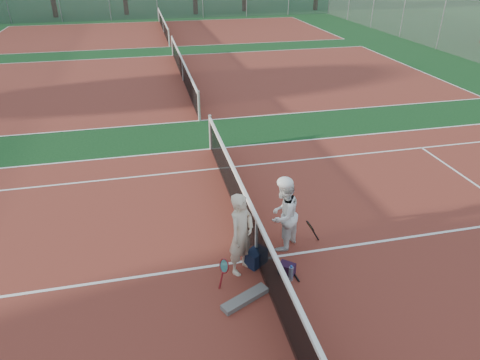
% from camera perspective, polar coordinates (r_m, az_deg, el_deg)
% --- Properties ---
extents(ground, '(130.00, 130.00, 0.00)m').
position_cam_1_polar(ground, '(8.65, 2.13, -10.58)').
color(ground, '#0E3615').
rests_on(ground, ground).
extents(court_main, '(23.77, 10.97, 0.01)m').
position_cam_1_polar(court_main, '(8.65, 2.13, -10.57)').
color(court_main, maroon).
rests_on(court_main, ground).
extents(court_far_a, '(23.77, 10.97, 0.01)m').
position_cam_1_polar(court_far_a, '(20.78, -7.57, 13.03)').
color(court_far_a, maroon).
rests_on(court_far_a, ground).
extents(court_far_b, '(23.77, 10.97, 0.01)m').
position_cam_1_polar(court_far_b, '(33.96, -10.13, 18.82)').
color(court_far_b, maroon).
rests_on(court_far_b, ground).
extents(net_main, '(0.10, 10.98, 1.02)m').
position_cam_1_polar(net_main, '(8.34, 2.20, -7.86)').
color(net_main, black).
rests_on(net_main, ground).
extents(net_far_a, '(0.10, 10.98, 1.02)m').
position_cam_1_polar(net_far_a, '(20.65, -7.66, 14.39)').
color(net_far_a, black).
rests_on(net_far_a, ground).
extents(net_far_b, '(0.10, 10.98, 1.02)m').
position_cam_1_polar(net_far_b, '(33.89, -10.20, 19.67)').
color(net_far_b, black).
rests_on(net_far_b, ground).
extents(fence_back, '(32.00, 0.06, 3.00)m').
position_cam_1_polar(fence_back, '(40.71, -11.03, 22.42)').
color(fence_back, slate).
rests_on(fence_back, ground).
extents(player_a, '(0.71, 0.71, 1.66)m').
position_cam_1_polar(player_a, '(7.91, 0.17, -7.24)').
color(player_a, beige).
rests_on(player_a, ground).
extents(player_b, '(0.95, 0.94, 1.55)m').
position_cam_1_polar(player_b, '(8.58, 5.79, -4.66)').
color(player_b, white).
rests_on(player_b, ground).
extents(racket_red, '(0.29, 0.33, 0.59)m').
position_cam_1_polar(racket_red, '(7.89, -2.10, -12.30)').
color(racket_red, maroon).
rests_on(racket_red, ground).
extents(racket_black_held, '(0.35, 0.31, 0.54)m').
position_cam_1_polar(racket_black_held, '(9.05, 9.27, -6.85)').
color(racket_black_held, black).
rests_on(racket_black_held, ground).
extents(racket_spare, '(0.33, 0.62, 0.03)m').
position_cam_1_polar(racket_spare, '(8.53, 6.53, -11.32)').
color(racket_spare, black).
rests_on(racket_spare, ground).
extents(sports_bag_navy, '(0.49, 0.46, 0.32)m').
position_cam_1_polar(sports_bag_navy, '(8.45, 2.15, -10.25)').
color(sports_bag_navy, black).
rests_on(sports_bag_navy, ground).
extents(sports_bag_purple, '(0.35, 0.34, 0.24)m').
position_cam_1_polar(sports_bag_purple, '(8.29, 6.28, -11.72)').
color(sports_bag_purple, black).
rests_on(sports_bag_purple, ground).
extents(net_cover_canvas, '(0.93, 0.60, 0.10)m').
position_cam_1_polar(net_cover_canvas, '(7.77, 0.69, -15.54)').
color(net_cover_canvas, '#605B57').
rests_on(net_cover_canvas, ground).
extents(water_bottle, '(0.09, 0.09, 0.30)m').
position_cam_1_polar(water_bottle, '(8.15, 6.79, -12.32)').
color(water_bottle, silver).
rests_on(water_bottle, ground).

